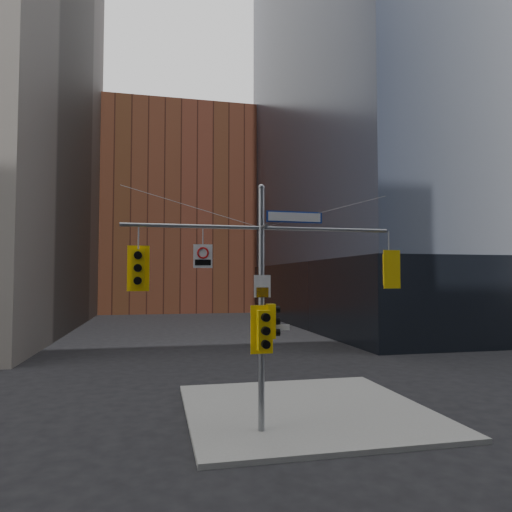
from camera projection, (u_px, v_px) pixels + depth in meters
name	position (u px, v px, depth m)	size (l,w,h in m)	color
ground	(280.00, 463.00, 11.13)	(160.00, 160.00, 0.00)	black
sidewalk_corner	(306.00, 409.00, 15.46)	(8.00, 8.00, 0.15)	gray
podium_ne	(454.00, 293.00, 48.48)	(36.40, 36.40, 6.00)	black
brick_midrise	(177.00, 215.00, 68.40)	(26.00, 20.00, 28.00)	brown
signal_assembly	(261.00, 282.00, 13.29)	(8.00, 0.80, 7.30)	gray
traffic_light_west_arm	(138.00, 268.00, 12.57)	(0.61, 0.47, 1.28)	yellow
traffic_light_east_arm	(389.00, 269.00, 14.18)	(0.57, 0.45, 1.18)	yellow
traffic_light_pole_side	(272.00, 321.00, 13.31)	(0.38, 0.32, 1.00)	yellow
traffic_light_pole_front	(264.00, 330.00, 12.96)	(0.67, 0.54, 1.39)	yellow
street_sign_blade	(294.00, 217.00, 13.60)	(1.74, 0.09, 0.34)	#10309A
regulatory_sign_arm	(203.00, 255.00, 12.94)	(0.54, 0.07, 0.67)	silver
regulatory_sign_pole	(262.00, 287.00, 13.17)	(0.49, 0.05, 0.65)	silver
street_blade_ew	(276.00, 328.00, 13.32)	(0.81, 0.07, 0.16)	silver
street_blade_ns	(258.00, 338.00, 13.65)	(0.09, 0.76, 0.15)	#145926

